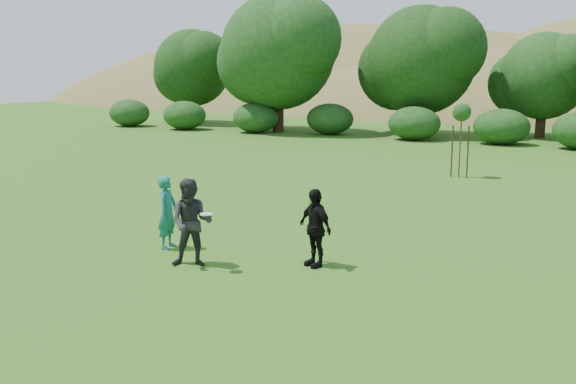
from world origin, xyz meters
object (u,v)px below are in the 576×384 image
sapling (462,114)px  player_teal (167,212)px  player_black (315,228)px  player_grey (192,223)px

sapling → player_teal: bearing=-106.1°
player_teal → player_black: size_ratio=1.02×
player_grey → sapling: 14.35m
player_teal → sapling: sapling is taller
player_black → sapling: 12.99m
player_grey → sapling: size_ratio=0.65×
player_black → sapling: sapling is taller
player_grey → player_black: size_ratio=1.12×
player_teal → player_grey: 1.58m
player_grey → sapling: (2.49, 14.05, 1.49)m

